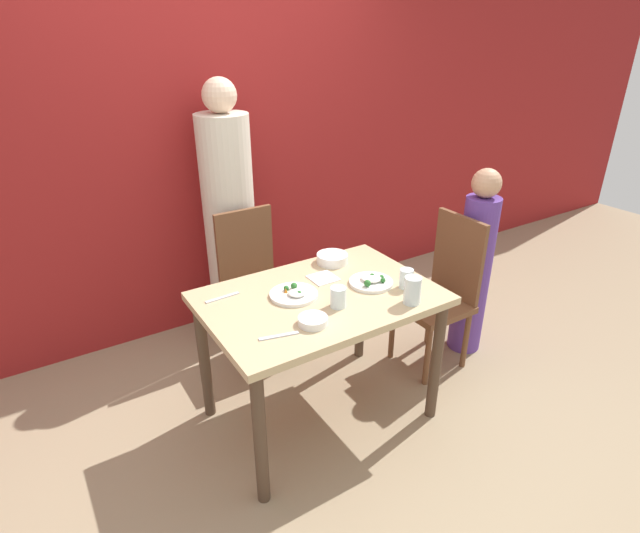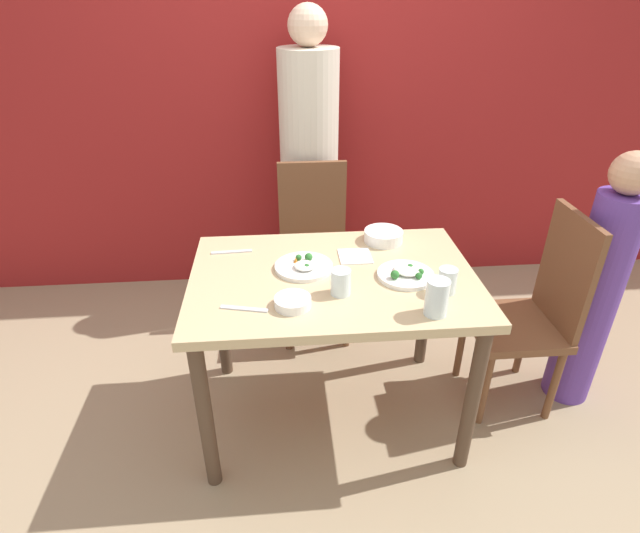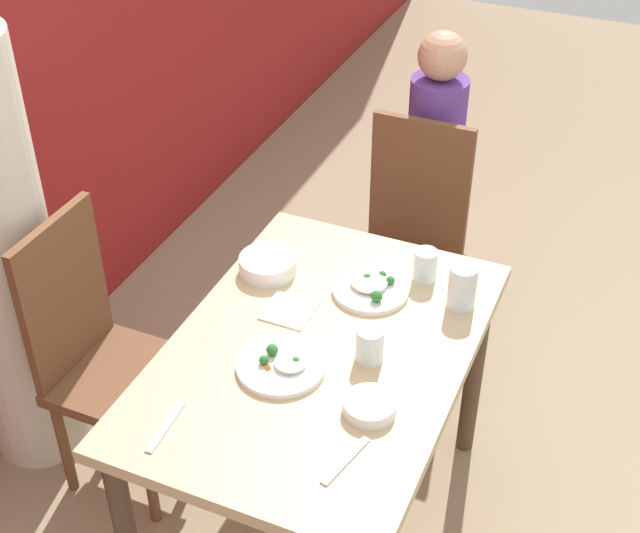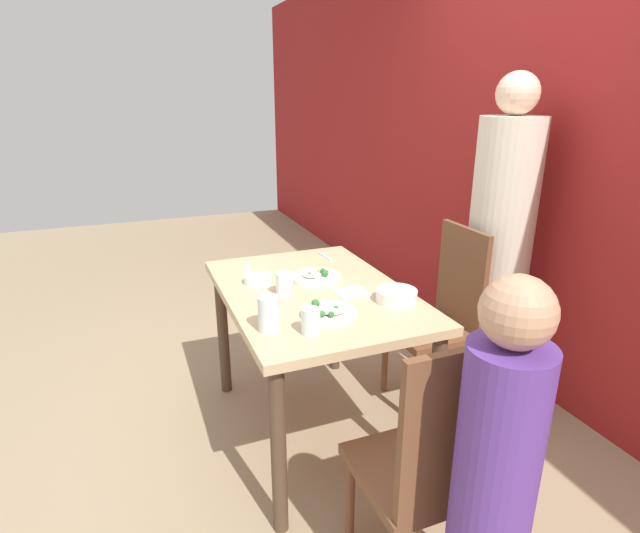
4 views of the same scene
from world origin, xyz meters
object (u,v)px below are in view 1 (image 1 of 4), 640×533
object	(u,v)px
bowl_curry	(332,258)
glass_water_tall	(412,290)
person_child	(474,268)
person_adult	(230,225)
plate_rice_adult	(294,294)
chair_child_spot	(442,290)
chair_adult_spot	(254,284)

from	to	relation	value
bowl_curry	glass_water_tall	xyz separation A→B (m)	(0.07, -0.60, 0.04)
person_child	bowl_curry	bearing A→B (deg)	165.50
person_adult	plate_rice_adult	world-z (taller)	person_adult
person_adult	bowl_curry	xyz separation A→B (m)	(0.29, -0.79, -0.01)
bowl_curry	plate_rice_adult	world-z (taller)	bowl_curry
chair_child_spot	person_child	xyz separation A→B (m)	(0.27, 0.00, 0.08)
chair_child_spot	bowl_curry	xyz separation A→B (m)	(-0.67, 0.24, 0.29)
person_child	plate_rice_adult	xyz separation A→B (m)	(-1.32, 0.02, 0.19)
person_child	bowl_curry	world-z (taller)	person_child
chair_adult_spot	person_child	xyz separation A→B (m)	(1.23, -0.71, 0.08)
chair_child_spot	plate_rice_adult	xyz separation A→B (m)	(-1.05, 0.02, 0.27)
bowl_curry	chair_adult_spot	bearing A→B (deg)	122.08
chair_adult_spot	person_adult	bearing A→B (deg)	90.00
chair_child_spot	person_adult	distance (m)	1.44
chair_child_spot	glass_water_tall	size ratio (longest dim) A/B	7.04
person_adult	bowl_curry	size ratio (longest dim) A/B	9.72
plate_rice_adult	glass_water_tall	xyz separation A→B (m)	(0.45, -0.37, 0.06)
person_adult	plate_rice_adult	distance (m)	1.03
plate_rice_adult	glass_water_tall	bearing A→B (deg)	-39.00
person_adult	bowl_curry	bearing A→B (deg)	-69.92
person_adult	person_child	size ratio (longest dim) A/B	1.39
chair_child_spot	glass_water_tall	xyz separation A→B (m)	(-0.60, -0.35, 0.33)
chair_adult_spot	glass_water_tall	xyz separation A→B (m)	(0.36, -1.06, 0.33)
chair_adult_spot	person_adult	xyz separation A→B (m)	(0.00, 0.33, 0.29)
bowl_curry	plate_rice_adult	size ratio (longest dim) A/B	0.73
person_adult	bowl_curry	distance (m)	0.85
person_adult	chair_child_spot	bearing A→B (deg)	-47.21
person_child	glass_water_tall	world-z (taller)	person_child
chair_child_spot	glass_water_tall	bearing A→B (deg)	-59.54
chair_adult_spot	plate_rice_adult	size ratio (longest dim) A/B	4.02
chair_adult_spot	plate_rice_adult	xyz separation A→B (m)	(-0.09, -0.69, 0.27)
chair_adult_spot	person_child	size ratio (longest dim) A/B	0.79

